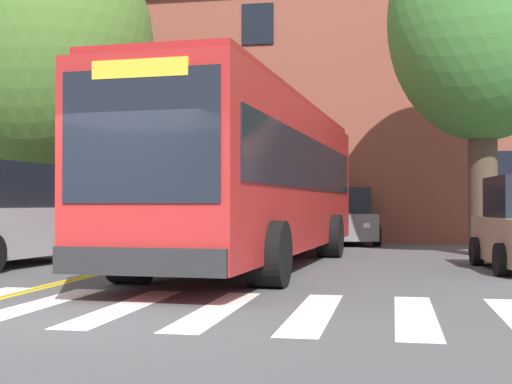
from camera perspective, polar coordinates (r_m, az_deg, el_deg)
ground_plane at (r=8.39m, az=-15.05°, el=-9.85°), size 120.00×120.00×0.00m
crosswalk at (r=9.45m, az=-13.82°, el=-8.83°), size 13.57×3.44×0.01m
lane_line_yellow_inner at (r=23.21m, az=-2.98°, el=-4.18°), size 0.12×36.00×0.01m
lane_line_yellow_outer at (r=23.17m, az=-2.60°, el=-4.18°), size 0.12×36.00×0.01m
city_bus at (r=15.01m, az=0.00°, el=1.20°), size 3.38×12.36×3.44m
car_grey_behind_bus at (r=23.55m, az=6.87°, el=-2.13°), size 2.60×4.48×1.83m
street_tree_curbside_large at (r=19.57m, az=17.63°, el=12.76°), size 6.07×5.94×9.07m
street_tree_curbside_small at (r=20.85m, az=-16.10°, el=10.74°), size 7.74×7.61×9.10m
building_facade at (r=27.70m, az=1.40°, el=5.88°), size 41.48×6.88×9.20m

